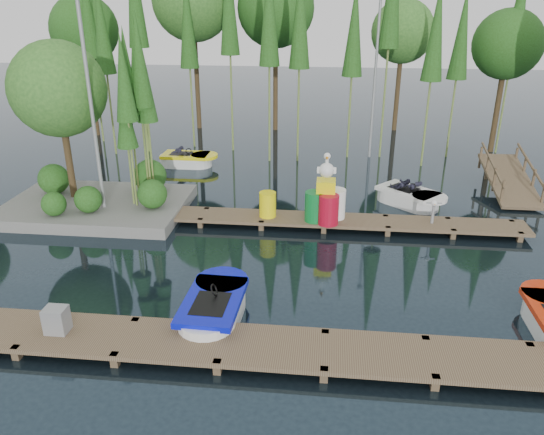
# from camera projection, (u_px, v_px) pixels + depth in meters

# --- Properties ---
(ground_plane) EXTENTS (90.00, 90.00, 0.00)m
(ground_plane) POSITION_uv_depth(u_px,v_px,m) (253.00, 258.00, 15.46)
(ground_plane) COLOR #1C2A34
(near_dock) EXTENTS (18.00, 1.50, 0.50)m
(near_dock) POSITION_uv_depth(u_px,v_px,m) (223.00, 345.00, 11.25)
(near_dock) COLOR brown
(near_dock) RESTS_ON ground
(far_dock) EXTENTS (15.00, 1.20, 0.50)m
(far_dock) POSITION_uv_depth(u_px,v_px,m) (293.00, 219.00, 17.56)
(far_dock) COLOR brown
(far_dock) RESTS_ON ground
(island) EXTENTS (6.20, 4.20, 6.75)m
(island) POSITION_uv_depth(u_px,v_px,m) (81.00, 120.00, 17.87)
(island) COLOR slate
(island) RESTS_ON ground
(tree_screen) EXTENTS (34.42, 18.53, 10.31)m
(tree_screen) POSITION_uv_depth(u_px,v_px,m) (239.00, 19.00, 23.00)
(tree_screen) COLOR #42311C
(tree_screen) RESTS_ON ground
(lamp_island) EXTENTS (0.30, 0.30, 7.25)m
(lamp_island) POSITION_uv_depth(u_px,v_px,m) (89.00, 92.00, 16.65)
(lamp_island) COLOR gray
(lamp_island) RESTS_ON ground
(lamp_rear) EXTENTS (0.30, 0.30, 7.25)m
(lamp_rear) POSITION_uv_depth(u_px,v_px,m) (376.00, 64.00, 23.49)
(lamp_rear) COLOR gray
(lamp_rear) RESTS_ON ground
(ramp) EXTENTS (1.50, 3.94, 1.49)m
(ramp) POSITION_uv_depth(u_px,v_px,m) (509.00, 179.00, 20.30)
(ramp) COLOR brown
(ramp) RESTS_ON ground
(boat_blue) EXTENTS (1.38, 2.91, 0.97)m
(boat_blue) POSITION_uv_depth(u_px,v_px,m) (214.00, 309.00, 12.43)
(boat_blue) COLOR white
(boat_blue) RESTS_ON ground
(boat_yellow_far) EXTENTS (2.65, 1.24, 1.32)m
(boat_yellow_far) POSITION_uv_depth(u_px,v_px,m) (187.00, 160.00, 23.73)
(boat_yellow_far) COLOR white
(boat_yellow_far) RESTS_ON ground
(boat_white_far) EXTENTS (2.84, 2.74, 1.29)m
(boat_white_far) POSITION_uv_depth(u_px,v_px,m) (409.00, 197.00, 19.31)
(boat_white_far) COLOR white
(boat_white_far) RESTS_ON ground
(utility_cabinet) EXTENTS (0.48, 0.40, 0.58)m
(utility_cabinet) POSITION_uv_depth(u_px,v_px,m) (57.00, 320.00, 11.47)
(utility_cabinet) COLOR gray
(utility_cabinet) RESTS_ON near_dock
(yellow_barrel) EXTENTS (0.56, 0.56, 0.83)m
(yellow_barrel) POSITION_uv_depth(u_px,v_px,m) (268.00, 204.00, 17.46)
(yellow_barrel) COLOR #FFEE0D
(yellow_barrel) RESTS_ON far_dock
(drum_cluster) EXTENTS (1.31, 1.20, 2.26)m
(drum_cluster) POSITION_uv_depth(u_px,v_px,m) (326.00, 201.00, 17.03)
(drum_cluster) COLOR #0C732C
(drum_cluster) RESTS_ON far_dock
(seagull_post) EXTENTS (0.49, 0.26, 0.78)m
(seagull_post) POSITION_uv_depth(u_px,v_px,m) (434.00, 208.00, 16.88)
(seagull_post) COLOR gray
(seagull_post) RESTS_ON far_dock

